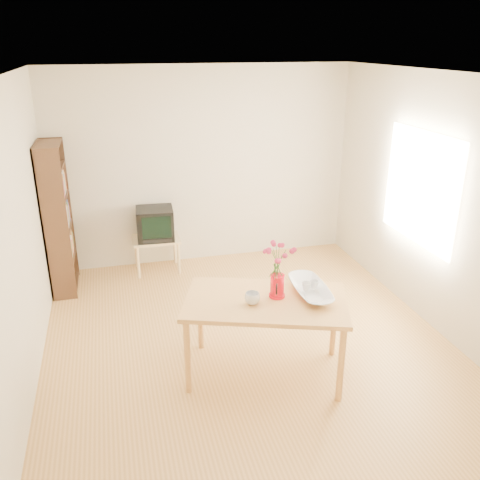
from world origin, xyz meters
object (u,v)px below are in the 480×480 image
object	(u,v)px
mug	(252,298)
table	(266,308)
bowl	(311,272)
television	(155,223)
pitcher	(277,287)

from	to	relation	value
mug	table	bearing A→B (deg)	-164.45
table	mug	xyz separation A→B (m)	(-0.13, -0.04, 0.13)
mug	bowl	bearing A→B (deg)	-174.89
table	bowl	distance (m)	0.51
bowl	television	xyz separation A→B (m)	(-1.14, 2.48, -0.29)
pitcher	mug	bearing A→B (deg)	-142.21
television	pitcher	bearing A→B (deg)	-67.87
pitcher	bowl	world-z (taller)	bowl
mug	television	size ratio (longest dim) A/B	0.27
table	bowl	xyz separation A→B (m)	(0.42, 0.02, 0.29)
bowl	mug	bearing A→B (deg)	-173.71
table	television	xyz separation A→B (m)	(-0.72, 2.51, -0.00)
bowl	television	distance (m)	2.75
table	television	bearing A→B (deg)	125.53
mug	bowl	size ratio (longest dim) A/B	0.30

